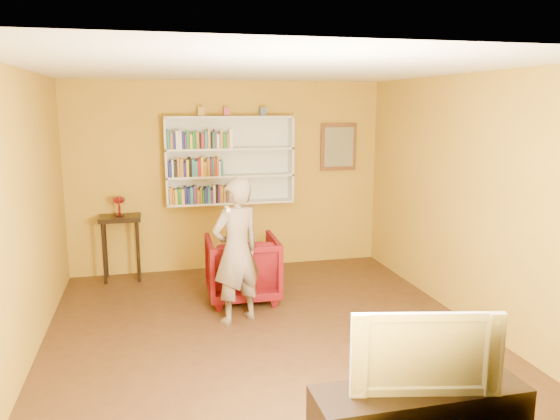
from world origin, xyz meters
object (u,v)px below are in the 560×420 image
at_px(ruby_lustre, 119,202).
at_px(person, 236,251).
at_px(armchair, 242,268).
at_px(television, 423,348).
at_px(console_table, 120,227).
at_px(bookshelf, 229,160).

height_order(ruby_lustre, person, person).
xyz_separation_m(ruby_lustre, person, (1.29, -1.83, -0.28)).
xyz_separation_m(armchair, television, (0.62, -3.35, 0.40)).
bearing_deg(console_table, bookshelf, 5.97).
bearing_deg(bookshelf, television, -83.09).
height_order(bookshelf, armchair, bookshelf).
bearing_deg(person, ruby_lustre, -78.66).
height_order(console_table, armchair, console_table).
relative_size(bookshelf, television, 1.85).
relative_size(armchair, person, 0.54).
bearing_deg(armchair, ruby_lustre, -36.09).
distance_m(bookshelf, television, 4.76).
bearing_deg(ruby_lustre, console_table, 135.00).
height_order(bookshelf, person, bookshelf).
height_order(bookshelf, ruby_lustre, bookshelf).
height_order(armchair, person, person).
relative_size(person, television, 1.65).
xyz_separation_m(console_table, television, (2.09, -4.50, 0.06)).
xyz_separation_m(console_table, person, (1.29, -1.83, 0.07)).
bearing_deg(ruby_lustre, television, -65.08).
distance_m(console_table, person, 2.25).
distance_m(console_table, television, 4.96).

